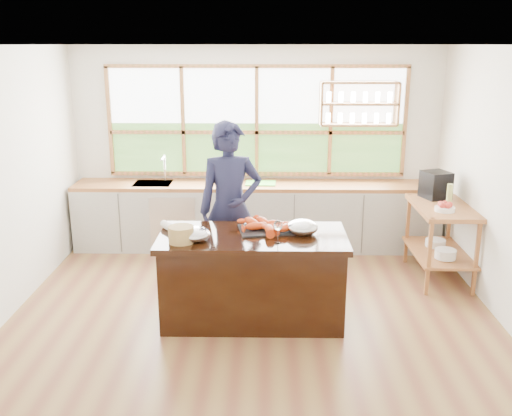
{
  "coord_description": "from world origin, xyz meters",
  "views": [
    {
      "loc": [
        0.13,
        -5.51,
        2.71
      ],
      "look_at": [
        0.03,
        0.15,
        1.08
      ],
      "focal_mm": 40.0,
      "sensor_mm": 36.0,
      "label": 1
    }
  ],
  "objects_px": {
    "island": "(253,277)",
    "espresso_machine": "(436,185)",
    "cook": "(230,209)",
    "wicker_basket": "(181,234)"
  },
  "relations": [
    {
      "from": "wicker_basket",
      "to": "cook",
      "type": "bearing_deg",
      "value": 66.27
    },
    {
      "from": "espresso_machine",
      "to": "wicker_basket",
      "type": "bearing_deg",
      "value": -169.29
    },
    {
      "from": "island",
      "to": "espresso_machine",
      "type": "relative_size",
      "value": 5.66
    },
    {
      "from": "island",
      "to": "espresso_machine",
      "type": "bearing_deg",
      "value": 33.39
    },
    {
      "from": "cook",
      "to": "espresso_machine",
      "type": "distance_m",
      "value": 2.56
    },
    {
      "from": "espresso_machine",
      "to": "island",
      "type": "bearing_deg",
      "value": -166.18
    },
    {
      "from": "espresso_machine",
      "to": "cook",
      "type": "bearing_deg",
      "value": 177.28
    },
    {
      "from": "cook",
      "to": "wicker_basket",
      "type": "xyz_separation_m",
      "value": [
        -0.41,
        -0.93,
        0.02
      ]
    },
    {
      "from": "cook",
      "to": "espresso_machine",
      "type": "xyz_separation_m",
      "value": [
        2.45,
        0.74,
        0.1
      ]
    },
    {
      "from": "island",
      "to": "espresso_machine",
      "type": "xyz_separation_m",
      "value": [
        2.19,
        1.44,
        0.61
      ]
    }
  ]
}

